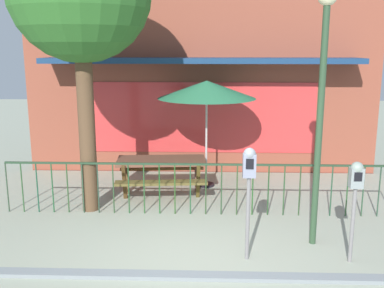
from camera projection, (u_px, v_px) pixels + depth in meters
The scene contains 9 objects.
ground at pixel (195, 264), 6.34m from camera, with size 40.00×40.00×0.00m, color #9FA591.
pub_storefront at pixel (201, 71), 10.73m from camera, with size 8.44×1.40×4.91m.
patio_fence_front at pixel (198, 180), 8.10m from camera, with size 7.11×0.04×0.97m.
picnic_table_left at pixel (161, 167), 9.16m from camera, with size 1.91×1.51×0.79m.
patio_umbrella at pixel (207, 90), 9.46m from camera, with size 2.10×2.10×2.33m.
parking_meter_near at pixel (249, 174), 6.23m from camera, with size 0.18×0.17×1.66m.
parking_meter_far at pixel (356, 185), 6.17m from camera, with size 0.18×0.17×1.48m.
street_lamp at pixel (322, 82), 6.48m from camera, with size 0.28×0.28×3.86m.
curb_edge at pixel (194, 278), 5.96m from camera, with size 11.81×0.20×0.11m, color gray.
Camera 1 is at (0.17, -5.83, 3.02)m, focal length 41.74 mm.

